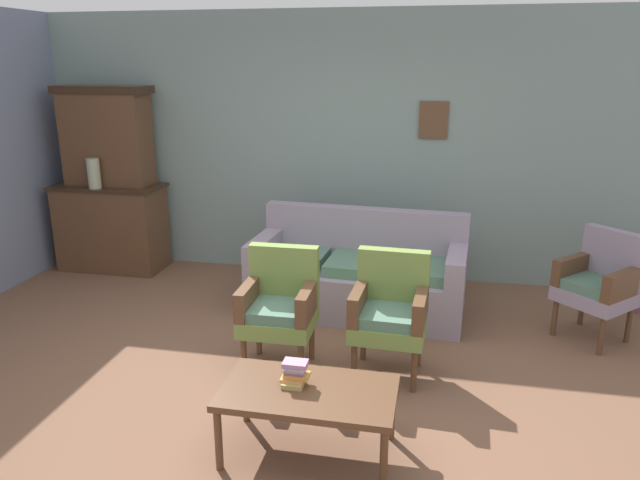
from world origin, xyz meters
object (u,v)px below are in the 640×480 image
Objects in this scene: vase_on_cabinet at (94,173)px; armchair_near_cabinet at (280,304)px; coffee_table at (308,396)px; side_cabinet at (112,227)px; armchair_row_middle at (390,309)px; book_stack_on_table at (295,373)px; wingback_chair_by_fireplace at (600,281)px; floral_couch at (358,276)px.

armchair_near_cabinet is at bearing -33.61° from vase_on_cabinet.
coffee_table is at bearing -42.28° from vase_on_cabinet.
armchair_near_cabinet is at bearing -36.82° from side_cabinet.
armchair_row_middle is (3.18, -1.72, 0.03)m from side_cabinet.
side_cabinet is 3.62m from armchair_row_middle.
armchair_row_middle is (0.80, 0.06, 0.00)m from armchair_near_cabinet.
coffee_table is (2.86, -2.60, -0.71)m from vase_on_cabinet.
side_cabinet is 3.87m from book_stack_on_table.
armchair_near_cabinet is 0.80m from armchair_row_middle.
armchair_near_cabinet is 1.02m from book_stack_on_table.
wingback_chair_by_fireplace is at bearing 29.44° from armchair_row_middle.
side_cabinet is at bearing 151.61° from armchair_row_middle.
armchair_near_cabinet reaches higher than book_stack_on_table.
wingback_chair_by_fireplace is (2.00, -0.18, 0.17)m from floral_couch.
wingback_chair_by_fireplace is at bearing 44.73° from coffee_table.
armchair_near_cabinet is 1.00× the size of wingback_chair_by_fireplace.
coffee_table is (-1.98, -1.97, -0.12)m from wingback_chair_by_fireplace.
coffee_table is 0.15m from book_stack_on_table.
floral_couch is 2.16× the size of wingback_chair_by_fireplace.
floral_couch is at bearing 109.24° from armchair_row_middle.
wingback_chair_by_fireplace is 2.80m from coffee_table.
coffee_table is (0.02, -2.14, 0.05)m from floral_couch.
floral_couch and armchair_near_cabinet have the same top height.
vase_on_cabinet reaches higher than floral_couch.
vase_on_cabinet is 0.35× the size of armchair_row_middle.
armchair_row_middle is at bearing 4.41° from armchair_near_cabinet.
book_stack_on_table is (-0.45, -1.02, -0.01)m from armchair_row_middle.
book_stack_on_table is (2.73, -2.74, 0.03)m from side_cabinet.
coffee_table is at bearing -135.27° from wingback_chair_by_fireplace.
floral_couch and armchair_row_middle have the same top height.
floral_couch is 2.16× the size of armchair_row_middle.
vase_on_cabinet is 0.35× the size of armchair_near_cabinet.
floral_couch is at bearing -9.11° from vase_on_cabinet.
vase_on_cabinet reaches higher than wingback_chair_by_fireplace.
armchair_near_cabinet is at bearing -158.05° from wingback_chair_by_fireplace.
side_cabinet is 7.10× the size of book_stack_on_table.
side_cabinet is 3.95m from coffee_table.
armchair_row_middle is at bearing -150.56° from wingback_chair_by_fireplace.
vase_on_cabinet reaches higher than book_stack_on_table.
armchair_near_cabinet is (2.38, -1.78, 0.03)m from side_cabinet.
armchair_row_middle is 5.53× the size of book_stack_on_table.
armchair_near_cabinet and wingback_chair_by_fireplace have the same top height.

